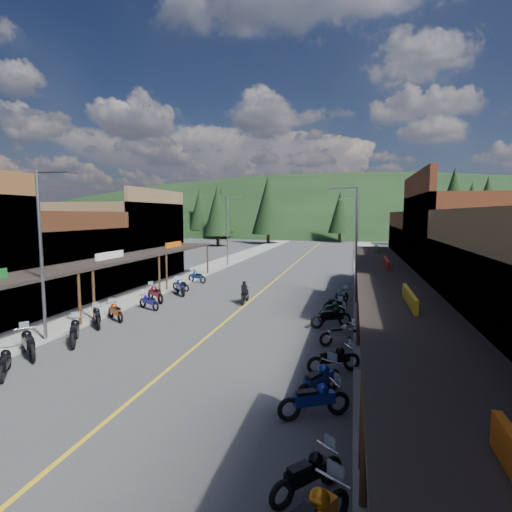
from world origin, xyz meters
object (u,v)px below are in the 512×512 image
Objects in this scene: bike_west_11 at (181,284)px; bike_west_5 at (75,330)px; pine_5 at (487,205)px; bike_east_8 at (332,309)px; streetlight_0 at (43,248)px; bike_east_7 at (331,316)px; bike_west_8 at (149,301)px; shop_west_3 at (123,241)px; bike_west_9 at (155,293)px; pine_0 at (144,212)px; rider_on_bike at (245,294)px; streetlight_2 at (354,236)px; pedestrian_east_a at (368,325)px; bike_east_2 at (308,472)px; bike_east_9 at (336,302)px; pine_1 at (221,209)px; bike_west_10 at (180,286)px; streetlight_1 at (229,228)px; bike_west_6 at (97,316)px; bike_east_3 at (314,398)px; bike_east_5 at (334,357)px; bike_west_7 at (115,311)px; bike_west_3 at (5,361)px; bike_east_4 at (319,379)px; bike_east_10 at (341,296)px; shop_west_2 at (46,265)px; pine_8 at (175,214)px; pine_3 at (340,212)px; bike_west_12 at (197,276)px; streetlight_3 at (354,227)px; shop_east_3 at (446,260)px; pedestrian_east_b at (368,276)px; shop_east_2 at (488,262)px; pine_7 at (200,209)px; pine_10 at (218,210)px; pine_11 at (453,206)px; pine_2 at (268,204)px.

bike_west_5 is at bearing -151.14° from bike_west_11.
bike_east_8 is at bearing -111.72° from pine_5.
streetlight_0 is 14.51m from bike_east_7.
bike_west_8 is (1.35, 7.06, -3.91)m from streetlight_0.
shop_west_3 is 4.75× the size of bike_west_9.
pine_0 is 70.45m from rider_on_bike.
bike_west_9 reaches higher than bike_west_8.
pedestrian_east_a is at bearing -86.29° from streetlight_2.
bike_west_8 is 0.99× the size of bike_east_2.
bike_east_7 is 3.83m from bike_east_9.
pine_1 is 5.49× the size of bike_west_10.
streetlight_1 reaches higher than bike_west_6.
bike_east_9 is 1.26× the size of pedestrian_east_a.
bike_east_3 is 3.65m from bike_east_5.
pine_1 is at bearing 41.92° from bike_west_8.
bike_east_7 reaches higher than bike_west_7.
bike_west_10 is 1.09× the size of bike_east_5.
shop_west_3 is at bearing 73.83° from bike_west_3.
bike_east_4 reaches higher than bike_west_5.
bike_east_10 reaches higher than bike_west_7.
shop_west_2 is at bearing 112.47° from bike_west_8.
pine_8 reaches higher than streetlight_1.
bike_west_12 is (-10.41, -54.96, -5.89)m from pine_3.
streetlight_3 is 4.33× the size of bike_west_11.
streetlight_1 is at bearing 153.87° from bike_east_10.
rider_on_bike is at bearing 9.41° from bike_west_6.
shop_east_3 is 21.98m from bike_west_8.
pedestrian_east_b is at bearing -86.29° from streetlight_3.
rider_on_bike is (13.63, -7.11, -2.89)m from shop_west_3.
streetlight_3 is 4.03× the size of bike_west_7.
shop_east_2 reaches higher than bike_west_6.
pine_7 is at bearing 110.36° from rider_on_bike.
bike_west_8 is 11.40m from bike_east_8.
pine_3 is 0.88× the size of pine_7.
pine_10 is 5.59× the size of bike_west_12.
pine_1 is at bearing 106.70° from pine_10.
bike_east_9 reaches higher than bike_east_2.
pine_11 is 49.27m from bike_east_4.
streetlight_0 is at bearing -159.63° from shop_east_2.
bike_west_7 is 0.91× the size of bike_east_3.
shop_west_2 reaches higher than rider_on_bike.
pine_0 is at bearing 151.39° from pine_10.
streetlight_0 is 13.68m from bike_east_4.
pine_2 is 6.92× the size of bike_east_9.
pine_2 is at bearing 31.40° from bike_west_8.
bike_east_3 is at bearing -76.87° from pine_2.
bike_west_9 is at bearing -152.76° from bike_east_8.
bike_west_5 is (-19.35, -17.17, -1.88)m from shop_east_3.
bike_west_7 is 0.98× the size of bike_east_10.
pine_1 reaches higher than bike_west_7.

